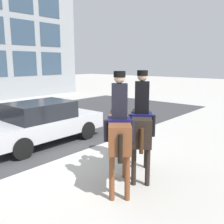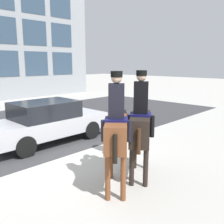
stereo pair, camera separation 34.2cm
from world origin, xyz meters
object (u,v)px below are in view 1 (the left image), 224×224
mounted_horse_companion (141,124)px  pedestrian_bystander (118,125)px  street_car_near_lane (43,122)px  mounted_horse_lead (119,129)px

mounted_horse_companion → pedestrian_bystander: (0.70, 1.30, -0.36)m
pedestrian_bystander → street_car_near_lane: (-0.79, 2.64, -0.19)m
mounted_horse_lead → mounted_horse_companion: bearing=-42.2°
mounted_horse_companion → street_car_near_lane: bearing=56.4°
street_car_near_lane → pedestrian_bystander: bearing=-73.4°
mounted_horse_lead → pedestrian_bystander: mounted_horse_lead is taller
mounted_horse_companion → street_car_near_lane: mounted_horse_companion is taller
mounted_horse_lead → street_car_near_lane: 4.03m
mounted_horse_companion → pedestrian_bystander: 1.52m
mounted_horse_lead → mounted_horse_companion: 0.81m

